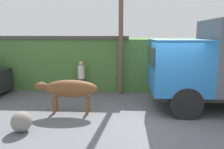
# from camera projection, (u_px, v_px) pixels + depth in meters

# --- Properties ---
(ground_plane) EXTENTS (60.00, 60.00, 0.00)m
(ground_plane) POSITION_uv_depth(u_px,v_px,m) (160.00, 119.00, 7.21)
(ground_plane) COLOR slate
(hillside_embankment) EXTENTS (32.00, 5.26, 2.52)m
(hillside_embankment) POSITION_uv_depth(u_px,v_px,m) (145.00, 60.00, 12.83)
(hillside_embankment) COLOR #4C7A38
(hillside_embankment) RESTS_ON ground_plane
(building_backdrop) EXTENTS (6.19, 2.70, 2.69)m
(building_backdrop) POSITION_uv_depth(u_px,v_px,m) (71.00, 61.00, 11.73)
(building_backdrop) COLOR #B2BCAD
(building_backdrop) RESTS_ON ground_plane
(brown_cow) EXTENTS (2.24, 0.61, 1.19)m
(brown_cow) POSITION_uv_depth(u_px,v_px,m) (70.00, 89.00, 7.65)
(brown_cow) COLOR brown
(brown_cow) RESTS_ON ground_plane
(pedestrian_on_hill) EXTENTS (0.41, 0.41, 1.54)m
(pedestrian_on_hill) POSITION_uv_depth(u_px,v_px,m) (81.00, 76.00, 10.19)
(pedestrian_on_hill) COLOR #38332D
(pedestrian_on_hill) RESTS_ON ground_plane
(utility_pole) EXTENTS (0.90, 0.21, 6.35)m
(utility_pole) POSITION_uv_depth(u_px,v_px,m) (121.00, 22.00, 9.70)
(utility_pole) COLOR brown
(utility_pole) RESTS_ON ground_plane
(roadside_rock) EXTENTS (0.59, 0.59, 0.59)m
(roadside_rock) POSITION_uv_depth(u_px,v_px,m) (21.00, 122.00, 6.25)
(roadside_rock) COLOR gray
(roadside_rock) RESTS_ON ground_plane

